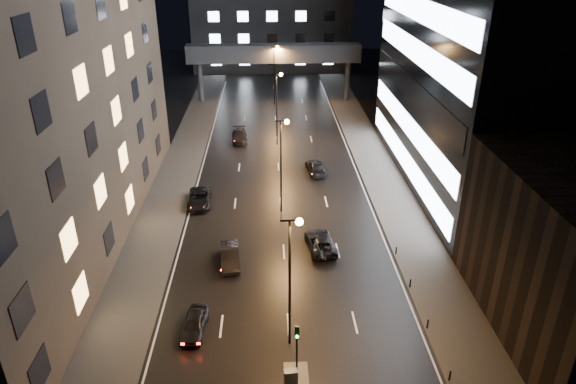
% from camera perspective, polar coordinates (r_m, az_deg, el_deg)
% --- Properties ---
extents(ground, '(160.00, 160.00, 0.00)m').
position_cam_1_polar(ground, '(65.39, -1.06, 2.82)').
color(ground, black).
rests_on(ground, ground).
extents(sidewalk_left, '(5.00, 110.00, 0.15)m').
position_cam_1_polar(sidewalk_left, '(61.81, -12.61, 0.81)').
color(sidewalk_left, '#383533').
rests_on(sidewalk_left, ground).
extents(sidewalk_right, '(5.00, 110.00, 0.15)m').
position_cam_1_polar(sidewalk_right, '(62.33, 10.62, 1.22)').
color(sidewalk_right, '#383533').
rests_on(sidewalk_right, ground).
extents(building_left, '(15.00, 48.00, 40.00)m').
position_cam_1_polar(building_left, '(49.28, -29.13, 16.25)').
color(building_left, '#2D2319').
rests_on(building_left, ground).
extents(building_far, '(34.00, 14.00, 25.00)m').
position_cam_1_polar(building_far, '(118.86, -1.85, 19.59)').
color(building_far, '#333335').
rests_on(building_far, ground).
extents(skybridge, '(30.00, 3.00, 10.00)m').
position_cam_1_polar(skybridge, '(91.78, -1.59, 15.06)').
color(skybridge, '#333335').
rests_on(skybridge, ground).
extents(traffic_signal_near, '(0.28, 0.34, 4.40)m').
position_cam_1_polar(traffic_signal_near, '(33.46, 0.99, -16.56)').
color(traffic_signal_near, black).
rests_on(traffic_signal_near, median_island).
extents(bollard_row, '(0.12, 25.12, 0.90)m').
position_cam_1_polar(bollard_row, '(38.45, 16.32, -16.40)').
color(bollard_row, black).
rests_on(bollard_row, ground).
extents(streetlight_near, '(1.45, 0.50, 10.15)m').
position_cam_1_polar(streetlight_near, '(34.08, 0.46, -8.33)').
color(streetlight_near, black).
rests_on(streetlight_near, ground).
extents(streetlight_mid_a, '(1.45, 0.50, 10.15)m').
position_cam_1_polar(streetlight_mid_a, '(51.83, -0.62, 4.22)').
color(streetlight_mid_a, black).
rests_on(streetlight_mid_a, ground).
extents(streetlight_mid_b, '(1.45, 0.50, 10.15)m').
position_cam_1_polar(streetlight_mid_b, '(70.79, -1.14, 10.23)').
color(streetlight_mid_b, black).
rests_on(streetlight_mid_b, ground).
extents(streetlight_far, '(1.45, 0.50, 10.15)m').
position_cam_1_polar(streetlight_far, '(90.19, -1.44, 13.67)').
color(streetlight_far, black).
rests_on(streetlight_far, ground).
extents(car_away_a, '(1.95, 4.19, 1.39)m').
position_cam_1_polar(car_away_a, '(39.18, -10.38, -14.22)').
color(car_away_a, black).
rests_on(car_away_a, ground).
extents(car_away_b, '(2.10, 4.77, 1.52)m').
position_cam_1_polar(car_away_b, '(45.99, -6.48, -7.07)').
color(car_away_b, black).
rests_on(car_away_b, ground).
extents(car_away_c, '(2.64, 5.30, 1.44)m').
position_cam_1_polar(car_away_c, '(56.43, -9.81, -0.71)').
color(car_away_c, black).
rests_on(car_away_c, ground).
extents(car_away_d, '(2.47, 5.29, 1.49)m').
position_cam_1_polar(car_away_d, '(74.24, -5.40, 6.21)').
color(car_away_d, black).
rests_on(car_away_d, ground).
extents(car_toward_a, '(2.98, 5.39, 1.43)m').
position_cam_1_polar(car_toward_a, '(47.84, 3.63, -5.58)').
color(car_toward_a, black).
rests_on(car_toward_a, ground).
extents(car_toward_b, '(2.52, 5.24, 1.47)m').
position_cam_1_polar(car_toward_b, '(63.51, 3.11, 2.79)').
color(car_toward_b, black).
rests_on(car_toward_b, ground).
extents(utility_cabinet, '(0.91, 0.56, 1.22)m').
position_cam_1_polar(utility_cabinet, '(34.73, 0.31, -19.95)').
color(utility_cabinet, '#474749').
rests_on(utility_cabinet, median_island).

